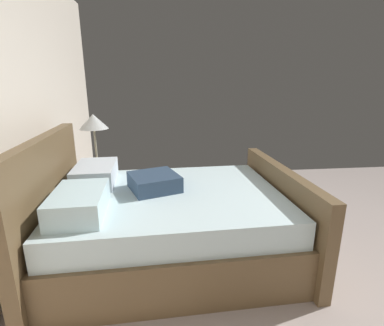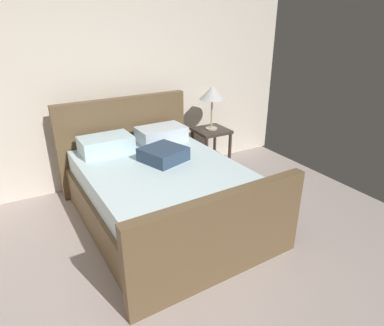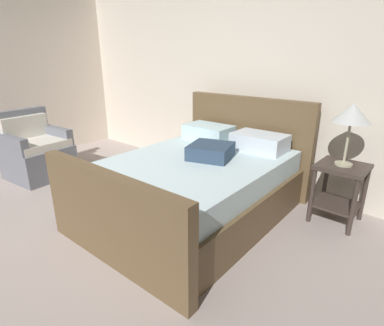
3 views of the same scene
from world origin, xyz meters
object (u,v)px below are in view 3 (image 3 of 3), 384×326
object	(u,v)px
bed	(198,183)
armchair	(35,152)
table_lamp_right	(352,115)
nightstand_right	(340,184)

from	to	relation	value
bed	armchair	bearing A→B (deg)	-165.01
table_lamp_right	armchair	distance (m)	3.87
bed	table_lamp_right	bearing A→B (deg)	35.59
nightstand_right	table_lamp_right	xyz separation A→B (m)	(0.00, 0.00, 0.68)
table_lamp_right	armchair	size ratio (longest dim) A/B	0.65
nightstand_right	armchair	xyz separation A→B (m)	(-3.51, -1.45, -0.06)
bed	table_lamp_right	size ratio (longest dim) A/B	3.76
bed	armchair	xyz separation A→B (m)	(-2.37, -0.63, -0.00)
table_lamp_right	armchair	world-z (taller)	table_lamp_right
bed	table_lamp_right	distance (m)	1.58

